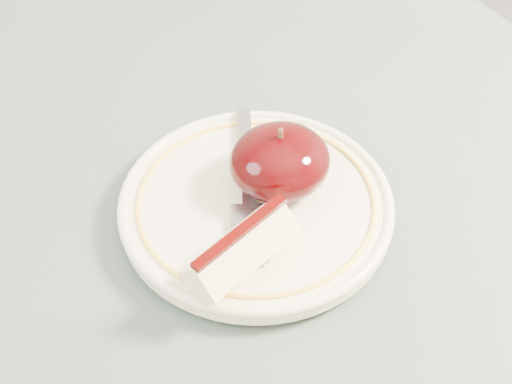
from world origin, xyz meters
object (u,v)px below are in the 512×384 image
apple_half (280,161)px  fork (247,183)px  plate (256,204)px  table (191,329)px

apple_half → fork: 0.03m
plate → apple_half: bearing=16.1°
plate → fork: size_ratio=1.34×
table → fork: bearing=24.7°
table → fork: (0.07, 0.03, 0.11)m
table → plate: (0.07, 0.02, 0.10)m
plate → fork: 0.02m
plate → fork: fork is taller
plate → apple_half: apple_half is taller
plate → apple_half: 0.04m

